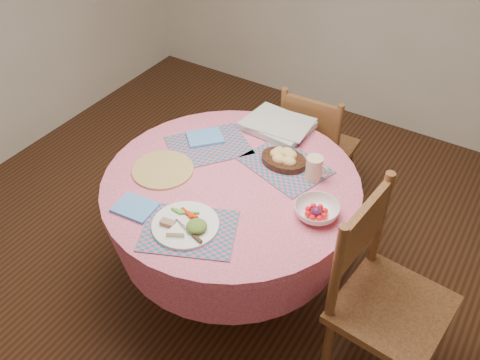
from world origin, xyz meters
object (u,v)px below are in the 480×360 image
(wicker_trivet, at_px, (163,170))
(dinner_plate, at_px, (186,225))
(bread_bowl, at_px, (284,158))
(dining_table, at_px, (232,211))
(chair_right, at_px, (382,296))
(chair_back, at_px, (315,147))
(latte_mug, at_px, (315,168))
(fruit_bowl, at_px, (317,211))

(wicker_trivet, height_order, dinner_plate, dinner_plate)
(dinner_plate, bearing_deg, bread_bowl, 77.11)
(dining_table, distance_m, dinner_plate, 0.43)
(chair_right, height_order, bread_bowl, chair_right)
(dining_table, relative_size, dinner_plate, 4.26)
(chair_back, bearing_deg, chair_right, 127.82)
(dining_table, xyz_separation_m, chair_right, (0.82, -0.08, -0.03))
(wicker_trivet, distance_m, latte_mug, 0.73)
(wicker_trivet, relative_size, fruit_bowl, 1.27)
(bread_bowl, bearing_deg, dinner_plate, -102.89)
(chair_back, distance_m, wicker_trivet, 1.06)
(chair_right, distance_m, bread_bowl, 0.79)
(chair_right, xyz_separation_m, dinner_plate, (-0.81, -0.29, 0.24))
(wicker_trivet, bearing_deg, dining_table, 18.55)
(chair_right, distance_m, wicker_trivet, 1.17)
(dining_table, xyz_separation_m, bread_bowl, (0.15, 0.25, 0.23))
(chair_right, distance_m, dinner_plate, 0.90)
(dining_table, relative_size, chair_right, 1.22)
(dinner_plate, xyz_separation_m, latte_mug, (0.32, 0.59, 0.04))
(wicker_trivet, xyz_separation_m, latte_mug, (0.65, 0.33, 0.06))
(wicker_trivet, xyz_separation_m, bread_bowl, (0.47, 0.36, 0.03))
(chair_right, height_order, dinner_plate, chair_right)
(dining_table, xyz_separation_m, fruit_bowl, (0.45, -0.00, 0.22))
(wicker_trivet, xyz_separation_m, fruit_bowl, (0.77, 0.11, 0.02))
(dinner_plate, distance_m, bread_bowl, 0.63)
(dinner_plate, xyz_separation_m, bread_bowl, (0.14, 0.62, 0.02))
(dining_table, bearing_deg, wicker_trivet, -161.45)
(chair_back, relative_size, wicker_trivet, 2.93)
(chair_back, relative_size, dinner_plate, 3.02)
(dining_table, relative_size, chair_back, 1.41)
(chair_right, relative_size, latte_mug, 8.61)
(chair_right, xyz_separation_m, latte_mug, (-0.50, 0.30, 0.29))
(wicker_trivet, height_order, fruit_bowl, fruit_bowl)
(dinner_plate, distance_m, latte_mug, 0.67)
(chair_right, bearing_deg, latte_mug, 64.09)
(dining_table, bearing_deg, fruit_bowl, -0.26)
(wicker_trivet, bearing_deg, chair_right, 1.52)
(latte_mug, bearing_deg, fruit_bowl, -61.56)
(chair_back, height_order, wicker_trivet, chair_back)
(chair_back, bearing_deg, dining_table, 83.33)
(chair_back, xyz_separation_m, bread_bowl, (0.08, -0.58, 0.33))
(wicker_trivet, distance_m, fruit_bowl, 0.78)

